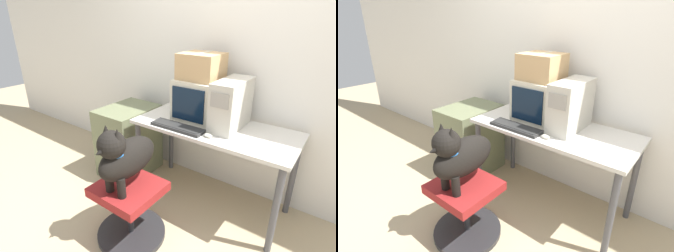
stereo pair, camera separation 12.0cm
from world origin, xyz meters
The scene contains 11 objects.
ground_plane centered at (0.00, 0.00, 0.00)m, with size 12.00×12.00×0.00m, color tan.
wall_back centered at (0.00, 0.70, 1.30)m, with size 8.00×0.05×2.60m.
desk centered at (0.00, 0.32, 0.67)m, with size 1.37×0.63×0.77m.
crt_monitor centered at (-0.21, 0.41, 0.95)m, with size 0.37×0.41×0.36m.
pc_tower centered at (0.11, 0.38, 0.97)m, with size 0.20×0.47×0.40m.
keyboard centered at (-0.23, 0.09, 0.79)m, with size 0.47×0.14×0.03m.
computer_mouse centered at (0.06, 0.09, 0.79)m, with size 0.07×0.04×0.03m.
office_chair centered at (-0.30, -0.43, 0.25)m, with size 0.54×0.54×0.48m.
dog centered at (-0.30, -0.45, 0.74)m, with size 0.22×0.54×0.52m.
filing_cabinet centered at (-0.98, 0.26, 0.38)m, with size 0.46×0.62×0.75m.
cardboard_box centered at (-0.21, 0.41, 1.24)m, with size 0.34×0.32×0.22m.
Camera 1 is at (0.89, -1.57, 1.65)m, focal length 28.00 mm.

